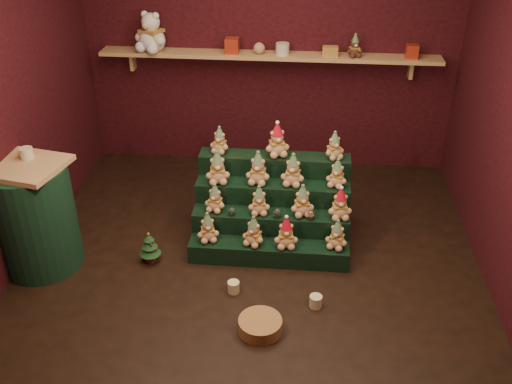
# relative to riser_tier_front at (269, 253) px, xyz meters

# --- Properties ---
(ground) EXTENTS (4.00, 4.00, 0.00)m
(ground) POSITION_rel_riser_tier_front_xyz_m (-0.15, -0.03, -0.09)
(ground) COLOR black
(ground) RESTS_ON ground
(back_wall) EXTENTS (4.00, 0.10, 2.80)m
(back_wall) POSITION_rel_riser_tier_front_xyz_m (-0.15, 2.02, 1.31)
(back_wall) COLOR black
(back_wall) RESTS_ON ground
(front_wall) EXTENTS (4.00, 0.10, 2.80)m
(front_wall) POSITION_rel_riser_tier_front_xyz_m (-0.15, -2.08, 1.31)
(front_wall) COLOR black
(front_wall) RESTS_ON ground
(back_shelf) EXTENTS (3.60, 0.26, 0.24)m
(back_shelf) POSITION_rel_riser_tier_front_xyz_m (-0.15, 1.84, 1.20)
(back_shelf) COLOR tan
(back_shelf) RESTS_ON ground
(riser_tier_front) EXTENTS (1.40, 0.22, 0.18)m
(riser_tier_front) POSITION_rel_riser_tier_front_xyz_m (0.00, 0.00, 0.00)
(riser_tier_front) COLOR black
(riser_tier_front) RESTS_ON ground
(riser_tier_midfront) EXTENTS (1.40, 0.22, 0.36)m
(riser_tier_midfront) POSITION_rel_riser_tier_front_xyz_m (0.00, 0.22, 0.09)
(riser_tier_midfront) COLOR black
(riser_tier_midfront) RESTS_ON ground
(riser_tier_midback) EXTENTS (1.40, 0.22, 0.54)m
(riser_tier_midback) POSITION_rel_riser_tier_front_xyz_m (0.00, 0.44, 0.18)
(riser_tier_midback) COLOR black
(riser_tier_midback) RESTS_ON ground
(riser_tier_back) EXTENTS (1.40, 0.22, 0.72)m
(riser_tier_back) POSITION_rel_riser_tier_front_xyz_m (0.00, 0.66, 0.27)
(riser_tier_back) COLOR black
(riser_tier_back) RESTS_ON ground
(teddy_0) EXTENTS (0.23, 0.22, 0.27)m
(teddy_0) POSITION_rel_riser_tier_front_xyz_m (-0.54, 0.02, 0.22)
(teddy_0) COLOR tan
(teddy_0) RESTS_ON riser_tier_front
(teddy_1) EXTENTS (0.25, 0.24, 0.27)m
(teddy_1) POSITION_rel_riser_tier_front_xyz_m (-0.13, -0.01, 0.23)
(teddy_1) COLOR tan
(teddy_1) RESTS_ON riser_tier_front
(teddy_2) EXTENTS (0.23, 0.21, 0.29)m
(teddy_2) POSITION_rel_riser_tier_front_xyz_m (0.15, -0.02, 0.23)
(teddy_2) COLOR tan
(teddy_2) RESTS_ON riser_tier_front
(teddy_3) EXTENTS (0.24, 0.23, 0.27)m
(teddy_3) POSITION_rel_riser_tier_front_xyz_m (0.58, 0.01, 0.22)
(teddy_3) COLOR tan
(teddy_3) RESTS_ON riser_tier_front
(teddy_4) EXTENTS (0.22, 0.21, 0.26)m
(teddy_4) POSITION_rel_riser_tier_front_xyz_m (-0.50, 0.23, 0.40)
(teddy_4) COLOR tan
(teddy_4) RESTS_ON riser_tier_midfront
(teddy_5) EXTENTS (0.21, 0.19, 0.27)m
(teddy_5) POSITION_rel_riser_tier_front_xyz_m (-0.10, 0.22, 0.40)
(teddy_5) COLOR tan
(teddy_5) RESTS_ON riser_tier_midfront
(teddy_6) EXTENTS (0.25, 0.23, 0.29)m
(teddy_6) POSITION_rel_riser_tier_front_xyz_m (0.27, 0.23, 0.41)
(teddy_6) COLOR tan
(teddy_6) RESTS_ON riser_tier_midfront
(teddy_7) EXTENTS (0.23, 0.21, 0.29)m
(teddy_7) POSITION_rel_riser_tier_front_xyz_m (0.60, 0.21, 0.41)
(teddy_7) COLOR tan
(teddy_7) RESTS_ON riser_tier_midfront
(teddy_8) EXTENTS (0.25, 0.24, 0.31)m
(teddy_8) POSITION_rel_riser_tier_front_xyz_m (-0.50, 0.42, 0.60)
(teddy_8) COLOR tan
(teddy_8) RESTS_ON riser_tier_midback
(teddy_9) EXTENTS (0.24, 0.22, 0.31)m
(teddy_9) POSITION_rel_riser_tier_front_xyz_m (-0.13, 0.44, 0.60)
(teddy_9) COLOR tan
(teddy_9) RESTS_ON riser_tier_midback
(teddy_10) EXTENTS (0.24, 0.22, 0.30)m
(teddy_10) POSITION_rel_riser_tier_front_xyz_m (0.18, 0.44, 0.60)
(teddy_10) COLOR tan
(teddy_10) RESTS_ON riser_tier_midback
(teddy_11) EXTENTS (0.23, 0.22, 0.26)m
(teddy_11) POSITION_rel_riser_tier_front_xyz_m (0.57, 0.45, 0.58)
(teddy_11) COLOR tan
(teddy_11) RESTS_ON riser_tier_midback
(teddy_12) EXTENTS (0.21, 0.20, 0.25)m
(teddy_12) POSITION_rel_riser_tier_front_xyz_m (-0.51, 0.68, 0.75)
(teddy_12) COLOR tan
(teddy_12) RESTS_ON riser_tier_back
(teddy_13) EXTENTS (0.28, 0.26, 0.31)m
(teddy_13) POSITION_rel_riser_tier_front_xyz_m (0.02, 0.66, 0.79)
(teddy_13) COLOR tan
(teddy_13) RESTS_ON riser_tier_back
(teddy_14) EXTENTS (0.24, 0.23, 0.25)m
(teddy_14) POSITION_rel_riser_tier_front_xyz_m (0.54, 0.66, 0.76)
(teddy_14) COLOR tan
(teddy_14) RESTS_ON riser_tier_back
(snow_globe_a) EXTENTS (0.06, 0.06, 0.08)m
(snow_globe_a) POSITION_rel_riser_tier_front_xyz_m (-0.34, 0.16, 0.31)
(snow_globe_a) COLOR black
(snow_globe_a) RESTS_ON riser_tier_midfront
(snow_globe_b) EXTENTS (0.07, 0.07, 0.09)m
(snow_globe_b) POSITION_rel_riser_tier_front_xyz_m (0.06, 0.16, 0.31)
(snow_globe_b) COLOR black
(snow_globe_b) RESTS_ON riser_tier_midfront
(snow_globe_c) EXTENTS (0.07, 0.07, 0.09)m
(snow_globe_c) POSITION_rel_riser_tier_front_xyz_m (0.36, 0.16, 0.32)
(snow_globe_c) COLOR black
(snow_globe_c) RESTS_ON riser_tier_midfront
(side_table) EXTENTS (0.74, 0.68, 0.98)m
(side_table) POSITION_rel_riser_tier_front_xyz_m (-1.97, -0.21, 0.40)
(side_table) COLOR tan
(side_table) RESTS_ON ground
(table_ornament) EXTENTS (0.11, 0.11, 0.09)m
(table_ornament) POSITION_rel_riser_tier_front_xyz_m (-1.97, -0.11, 0.94)
(table_ornament) COLOR beige
(table_ornament) RESTS_ON side_table
(mini_christmas_tree) EXTENTS (0.19, 0.19, 0.32)m
(mini_christmas_tree) POSITION_rel_riser_tier_front_xyz_m (-1.04, -0.10, 0.06)
(mini_christmas_tree) COLOR #4A281A
(mini_christmas_tree) RESTS_ON ground
(mug_left) EXTENTS (0.10, 0.10, 0.10)m
(mug_left) POSITION_rel_riser_tier_front_xyz_m (-0.25, -0.44, -0.04)
(mug_left) COLOR beige
(mug_left) RESTS_ON ground
(mug_right) EXTENTS (0.10, 0.10, 0.10)m
(mug_right) POSITION_rel_riser_tier_front_xyz_m (0.42, -0.56, -0.04)
(mug_right) COLOR beige
(mug_right) RESTS_ON ground
(wicker_basket) EXTENTS (0.42, 0.42, 0.10)m
(wicker_basket) POSITION_rel_riser_tier_front_xyz_m (0.00, -0.87, -0.04)
(wicker_basket) COLOR olive
(wicker_basket) RESTS_ON ground
(white_bear) EXTENTS (0.48, 0.46, 0.52)m
(white_bear) POSITION_rel_riser_tier_front_xyz_m (-1.38, 1.81, 1.49)
(white_bear) COLOR white
(white_bear) RESTS_ON back_shelf
(brown_bear) EXTENTS (0.20, 0.19, 0.23)m
(brown_bear) POSITION_rel_riser_tier_front_xyz_m (0.74, 1.81, 1.35)
(brown_bear) COLOR #462617
(brown_bear) RESTS_ON back_shelf
(gift_tin_red_a) EXTENTS (0.14, 0.14, 0.16)m
(gift_tin_red_a) POSITION_rel_riser_tier_front_xyz_m (-0.54, 1.82, 1.31)
(gift_tin_red_a) COLOR #B5331B
(gift_tin_red_a) RESTS_ON back_shelf
(gift_tin_cream) EXTENTS (0.14, 0.14, 0.12)m
(gift_tin_cream) POSITION_rel_riser_tier_front_xyz_m (-0.01, 1.82, 1.29)
(gift_tin_cream) COLOR beige
(gift_tin_cream) RESTS_ON back_shelf
(gift_tin_red_b) EXTENTS (0.12, 0.12, 0.14)m
(gift_tin_red_b) POSITION_rel_riser_tier_front_xyz_m (1.32, 1.82, 1.30)
(gift_tin_red_b) COLOR #B5331B
(gift_tin_red_b) RESTS_ON back_shelf
(shelf_plush_ball) EXTENTS (0.12, 0.12, 0.12)m
(shelf_plush_ball) POSITION_rel_riser_tier_front_xyz_m (-0.25, 1.82, 1.29)
(shelf_plush_ball) COLOR tan
(shelf_plush_ball) RESTS_ON back_shelf
(scarf_gift_box) EXTENTS (0.16, 0.10, 0.10)m
(scarf_gift_box) POSITION_rel_riser_tier_front_xyz_m (0.49, 1.82, 1.28)
(scarf_gift_box) COLOR orange
(scarf_gift_box) RESTS_ON back_shelf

